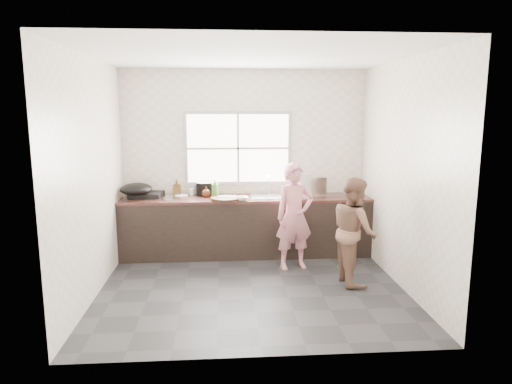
{
  "coord_description": "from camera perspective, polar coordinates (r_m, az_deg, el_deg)",
  "views": [
    {
      "loc": [
        -0.33,
        -5.22,
        2.09
      ],
      "look_at": [
        0.1,
        0.65,
        1.05
      ],
      "focal_mm": 32.0,
      "sensor_mm": 36.0,
      "label": 1
    }
  ],
  "objects": [
    {
      "name": "dish_rack",
      "position": [
        6.7,
        6.89,
        0.69
      ],
      "size": [
        0.42,
        0.3,
        0.3
      ],
      "primitive_type": "cube",
      "rotation": [
        0.0,
        0.0,
        -0.04
      ],
      "color": "silver",
      "rests_on": "countertop"
    },
    {
      "name": "wall_right",
      "position": [
        5.69,
        17.92,
        2.05
      ],
      "size": [
        0.01,
        3.2,
        2.7
      ],
      "primitive_type": "cube",
      "color": "silver",
      "rests_on": "ground"
    },
    {
      "name": "window_frame",
      "position": [
        6.83,
        -2.26,
        5.49
      ],
      "size": [
        1.6,
        0.05,
        1.1
      ],
      "primitive_type": "cube",
      "color": "#9EA0A5",
      "rests_on": "wall_back"
    },
    {
      "name": "cabinet",
      "position": [
        6.73,
        -1.25,
        -4.43
      ],
      "size": [
        3.6,
        0.62,
        0.82
      ],
      "primitive_type": "cube",
      "color": "black",
      "rests_on": "floor"
    },
    {
      "name": "pot_lid_right",
      "position": [
        6.6,
        -10.55,
        -0.83
      ],
      "size": [
        0.25,
        0.25,
        0.01
      ],
      "primitive_type": "cylinder",
      "rotation": [
        0.0,
        0.0,
        -0.01
      ],
      "color": "#ADAFB3",
      "rests_on": "countertop"
    },
    {
      "name": "black_pot",
      "position": [
        6.82,
        -6.36,
        0.41
      ],
      "size": [
        0.34,
        0.34,
        0.2
      ],
      "primitive_type": "cylinder",
      "rotation": [
        0.0,
        0.0,
        -0.3
      ],
      "color": "black",
      "rests_on": "countertop"
    },
    {
      "name": "bowl_mince",
      "position": [
        6.42,
        -1.93,
        -0.81
      ],
      "size": [
        0.26,
        0.26,
        0.05
      ],
      "primitive_type": "imported",
      "rotation": [
        0.0,
        0.0,
        0.37
      ],
      "color": "white",
      "rests_on": "countertop"
    },
    {
      "name": "window_glazing",
      "position": [
        6.81,
        -2.25,
        5.47
      ],
      "size": [
        1.5,
        0.01,
        1.0
      ],
      "primitive_type": "cube",
      "color": "white",
      "rests_on": "window_frame"
    },
    {
      "name": "wok",
      "position": [
        6.68,
        -14.75,
        0.35
      ],
      "size": [
        0.5,
        0.5,
        0.17
      ],
      "primitive_type": "ellipsoid",
      "rotation": [
        0.0,
        0.0,
        -0.11
      ],
      "color": "black",
      "rests_on": "burner"
    },
    {
      "name": "wall_left",
      "position": [
        5.47,
        -19.79,
        1.65
      ],
      "size": [
        0.01,
        3.2,
        2.7
      ],
      "primitive_type": "cube",
      "color": "silver",
      "rests_on": "ground"
    },
    {
      "name": "woman",
      "position": [
        6.12,
        4.82,
        -3.49
      ],
      "size": [
        0.54,
        0.41,
        1.33
      ],
      "primitive_type": "imported",
      "rotation": [
        0.0,
        0.0,
        0.21
      ],
      "color": "#D88189",
      "rests_on": "floor"
    },
    {
      "name": "pot_lid_left",
      "position": [
        6.78,
        -10.52,
        -0.55
      ],
      "size": [
        0.27,
        0.27,
        0.01
      ],
      "primitive_type": "cylinder",
      "rotation": [
        0.0,
        0.0,
        -0.12
      ],
      "color": "silver",
      "rests_on": "countertop"
    },
    {
      "name": "floor",
      "position": [
        5.63,
        -0.55,
        -11.81
      ],
      "size": [
        3.6,
        3.2,
        0.01
      ],
      "primitive_type": "cube",
      "color": "#272729",
      "rests_on": "ground"
    },
    {
      "name": "bowl_crabs",
      "position": [
        6.51,
        6.1,
        -0.67
      ],
      "size": [
        0.23,
        0.23,
        0.05
      ],
      "primitive_type": "imported",
      "rotation": [
        0.0,
        0.0,
        -0.38
      ],
      "color": "silver",
      "rests_on": "countertop"
    },
    {
      "name": "bottle_brown_tall",
      "position": [
        6.87,
        -9.89,
        0.46
      ],
      "size": [
        0.12,
        0.12,
        0.21
      ],
      "primitive_type": "imported",
      "rotation": [
        0.0,
        0.0,
        0.27
      ],
      "color": "#472D11",
      "rests_on": "countertop"
    },
    {
      "name": "ceiling",
      "position": [
        5.26,
        -0.6,
        16.73
      ],
      "size": [
        3.6,
        3.2,
        0.01
      ],
      "primitive_type": "cube",
      "color": "silver",
      "rests_on": "wall_back"
    },
    {
      "name": "sink",
      "position": [
        6.66,
        1.75,
        -0.58
      ],
      "size": [
        0.55,
        0.45,
        0.02
      ],
      "primitive_type": "cube",
      "color": "silver",
      "rests_on": "countertop"
    },
    {
      "name": "cutting_board",
      "position": [
        6.42,
        -3.86,
        -0.85
      ],
      "size": [
        0.49,
        0.49,
        0.04
      ],
      "primitive_type": "cylinder",
      "rotation": [
        0.0,
        0.0,
        0.23
      ],
      "color": "black",
      "rests_on": "countertop"
    },
    {
      "name": "wall_back",
      "position": [
        6.87,
        -1.41,
        3.84
      ],
      "size": [
        3.6,
        0.01,
        2.7
      ],
      "primitive_type": "cube",
      "color": "beige",
      "rests_on": "ground"
    },
    {
      "name": "countertop",
      "position": [
        6.64,
        -1.26,
        -0.83
      ],
      "size": [
        3.6,
        0.64,
        0.04
      ],
      "primitive_type": "cube",
      "color": "#3B1D18",
      "rests_on": "cabinet"
    },
    {
      "name": "plate_food",
      "position": [
        6.81,
        -9.29,
        -0.44
      ],
      "size": [
        0.23,
        0.23,
        0.02
      ],
      "primitive_type": "cylinder",
      "rotation": [
        0.0,
        0.0,
        0.16
      ],
      "color": "white",
      "rests_on": "countertop"
    },
    {
      "name": "person_side",
      "position": [
        5.72,
        12.17,
        -4.72
      ],
      "size": [
        0.55,
        0.68,
        1.32
      ],
      "primitive_type": "imported",
      "rotation": [
        0.0,
        0.0,
        1.66
      ],
      "color": "brown",
      "rests_on": "floor"
    },
    {
      "name": "cleaver",
      "position": [
        6.5,
        -3.67,
        -0.51
      ],
      "size": [
        0.23,
        0.13,
        0.01
      ],
      "primitive_type": "cube",
      "rotation": [
        0.0,
        0.0,
        -0.06
      ],
      "color": "silver",
      "rests_on": "cutting_board"
    },
    {
      "name": "wall_front",
      "position": [
        3.7,
        0.99,
        -1.53
      ],
      "size": [
        3.6,
        0.01,
        2.7
      ],
      "primitive_type": "cube",
      "color": "silver",
      "rests_on": "ground"
    },
    {
      "name": "faucet",
      "position": [
        6.83,
        1.58,
        0.92
      ],
      "size": [
        0.02,
        0.02,
        0.3
      ],
      "primitive_type": "cylinder",
      "color": "silver",
      "rests_on": "countertop"
    },
    {
      "name": "bowl_held",
      "position": [
        6.52,
        5.04,
        -0.64
      ],
      "size": [
        0.22,
        0.22,
        0.06
      ],
      "primitive_type": "imported",
      "rotation": [
        0.0,
        0.0,
        0.37
      ],
      "color": "white",
      "rests_on": "countertop"
    },
    {
      "name": "bottle_brown_short",
      "position": [
        6.68,
        -6.25,
        0.0
      ],
      "size": [
        0.14,
        0.14,
        0.15
      ],
      "primitive_type": "imported",
      "rotation": [
        0.0,
        0.0,
        0.27
      ],
      "color": "#512714",
      "rests_on": "countertop"
    },
    {
      "name": "bottle_green",
      "position": [
        6.66,
        -5.16,
        0.52
      ],
      "size": [
        0.12,
        0.12,
        0.27
      ],
      "primitive_type": "imported",
      "rotation": [
        0.0,
        0.0,
        -0.12
      ],
      "color": "#46812A",
      "rests_on": "countertop"
    },
    {
      "name": "glass_jar",
      "position": [
        6.84,
        -8.03,
        -0.01
      ],
      "size": [
        0.08,
        0.08,
        0.1
      ],
      "primitive_type": "cylinder",
      "rotation": [
        0.0,
        0.0,
        0.12
      ],
      "color": "white",
      "rests_on": "countertop"
    },
    {
      "name": "burner",
      "position": [
        6.88,
        -13.44,
        -0.26
      ],
      "size": [
        0.5,
        0.5,
        0.07
      ],
      "primitive_type": "cube",
      "rotation": [
        0.0,
        0.0,
        -0.12
      ],
      "color": "black",
      "rests_on": "countertop"
    }
  ]
}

